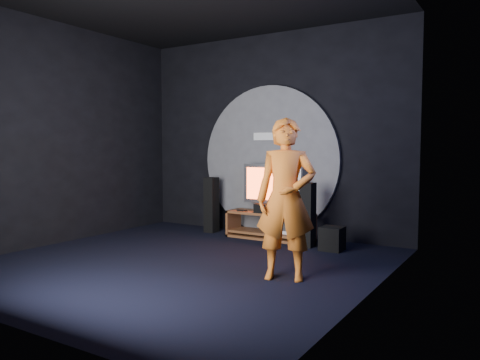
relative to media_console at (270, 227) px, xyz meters
name	(u,v)px	position (x,y,z in m)	size (l,w,h in m)	color
floor	(182,263)	(-0.24, -2.05, -0.19)	(5.00, 5.00, 0.00)	black
back_wall	(271,135)	(-0.24, 0.45, 1.56)	(5.00, 0.04, 3.50)	black
left_wall	(57,133)	(-2.74, -2.05, 1.56)	(0.04, 5.00, 3.50)	black
right_wall	(373,126)	(2.26, -2.05, 1.56)	(0.04, 5.00, 3.50)	black
wall_disc_panel	(269,160)	(-0.24, 0.39, 1.11)	(2.60, 0.11, 2.60)	#515156
media_console	(270,227)	(0.00, 0.00, 0.00)	(1.49, 0.45, 0.45)	brown
tv	(272,186)	(-0.01, 0.07, 0.69)	(1.06, 0.22, 0.80)	#A3A3AA
center_speaker	(266,209)	(-0.01, -0.14, 0.33)	(0.40, 0.15, 0.15)	black
remote	(242,210)	(-0.49, -0.12, 0.27)	(0.18, 0.05, 0.02)	black
tower_speaker_left	(211,205)	(-1.21, 0.02, 0.30)	(0.20, 0.22, 0.99)	black
tower_speaker_right	(308,215)	(0.77, -0.25, 0.30)	(0.20, 0.22, 0.99)	black
subwoofer	(332,239)	(1.19, -0.28, -0.02)	(0.32, 0.32, 0.35)	black
player	(286,199)	(1.26, -2.01, 0.74)	(0.68, 0.45, 1.87)	#C9611B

